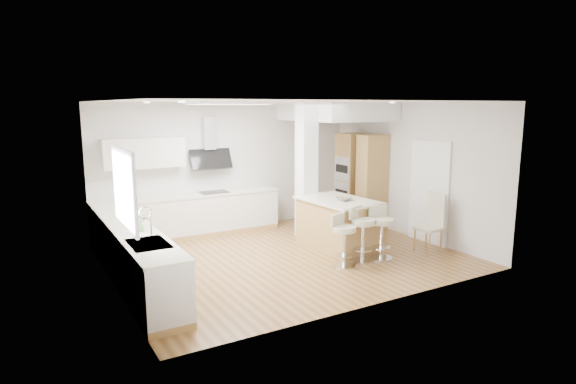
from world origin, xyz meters
TOP-DOWN VIEW (x-y plane):
  - ground at (0.00, 0.00)m, footprint 6.00×6.00m
  - ceiling at (0.00, 0.00)m, footprint 6.00×5.00m
  - wall_back at (0.00, 2.50)m, footprint 6.00×0.04m
  - wall_left at (-3.00, 0.00)m, footprint 0.04×5.00m
  - wall_right at (3.00, 0.00)m, footprint 0.04×5.00m
  - skylight at (-0.79, 0.60)m, footprint 4.10×2.10m
  - window_left at (-2.96, -0.90)m, footprint 0.06×1.28m
  - doorway_right at (2.97, -0.60)m, footprint 0.05×1.00m
  - counter_left at (-2.70, 0.23)m, footprint 0.63×4.50m
  - counter_back at (-0.91, 2.22)m, footprint 3.62×0.63m
  - pillar at (1.05, 0.95)m, footprint 0.35×0.35m
  - soffit at (2.10, 1.40)m, footprint 1.78×2.20m
  - oven_column at (2.68, 1.23)m, footprint 0.63×1.21m
  - peninsula at (1.17, -0.01)m, footprint 1.15×1.64m
  - bar_stool_a at (0.60, -0.96)m, footprint 0.51×0.51m
  - bar_stool_b at (1.04, -0.91)m, footprint 0.58×0.58m
  - bar_stool_c at (1.43, -0.97)m, footprint 0.50×0.50m
  - dining_chair at (2.58, -1.08)m, footprint 0.47×0.47m

SIDE VIEW (x-z plane):
  - ground at x=0.00m, z-range 0.00..0.00m
  - ceiling at x=0.00m, z-range -0.01..0.01m
  - counter_left at x=-2.70m, z-range -0.22..1.13m
  - peninsula at x=1.17m, z-range -0.03..1.00m
  - bar_stool_a at x=0.60m, z-range 0.06..0.96m
  - bar_stool_c at x=1.43m, z-range 0.06..1.01m
  - bar_stool_b at x=1.04m, z-range 0.06..1.04m
  - dining_chair at x=2.58m, z-range 0.04..1.15m
  - counter_back at x=-0.91m, z-range -0.55..1.95m
  - doorway_right at x=2.97m, z-range -0.05..2.05m
  - oven_column at x=2.68m, z-range 0.00..2.10m
  - wall_back at x=0.00m, z-range 0.00..2.80m
  - wall_left at x=-3.00m, z-range 0.00..2.80m
  - wall_right at x=3.00m, z-range 0.00..2.80m
  - pillar at x=1.05m, z-range 0.00..2.80m
  - window_left at x=-2.96m, z-range 1.16..2.23m
  - soffit at x=2.10m, z-range 2.40..2.80m
  - skylight at x=-0.79m, z-range 2.74..2.80m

